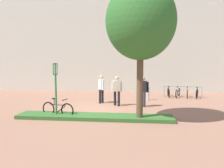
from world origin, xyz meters
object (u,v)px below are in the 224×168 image
Objects in this scene: bike_at_sign at (58,109)px; bike_rack_cluster at (183,92)px; bollard_steel at (148,94)px; person_casual_tan at (101,87)px; tree_sidewalk at (141,22)px; parking_sign_post at (56,82)px; person_shirt_blue at (117,89)px; person_suited_navy at (143,90)px.

bike_rack_cluster is at bearing 42.89° from bike_at_sign.
person_casual_tan is (-2.93, -1.32, 0.53)m from bollard_steel.
tree_sidewalk is 3.39× the size of person_casual_tan.
person_casual_tan is (1.48, 3.78, -0.64)m from parking_sign_post.
bollard_steel is at bearing 83.02° from tree_sidewalk.
bike_at_sign is 0.96× the size of person_shirt_blue.
bike_at_sign is 0.96× the size of person_casual_tan.
person_casual_tan is at bearing -155.78° from bollard_steel.
tree_sidewalk reaches higher than person_casual_tan.
parking_sign_post is 1.45× the size of person_shirt_blue.
person_shirt_blue is at bearing 111.69° from tree_sidewalk.
parking_sign_post reaches higher than person_shirt_blue.
person_shirt_blue is at bearing 50.36° from parking_sign_post.
parking_sign_post is at bearing -136.30° from bike_rack_cluster.
bollard_steel is at bearing -148.77° from bike_rack_cluster.
bike_rack_cluster is (6.95, 6.64, -1.28)m from parking_sign_post.
bike_rack_cluster is at bearing 39.11° from person_shirt_blue.
bike_at_sign is 6.61m from bollard_steel.
person_suited_navy is at bearing -19.01° from person_casual_tan.
tree_sidewalk is 4.44m from person_suited_navy.
person_shirt_blue is at bearing 175.31° from person_suited_navy.
bike_at_sign is at bearing -145.87° from person_suited_navy.
person_casual_tan is (-2.54, 0.87, 0.00)m from person_suited_navy.
person_shirt_blue is at bearing 48.58° from bike_at_sign.
person_casual_tan reaches higher than bike_rack_cluster.
person_casual_tan reaches higher than bike_at_sign.
bike_at_sign is 9.48m from bike_rack_cluster.
parking_sign_post is 3.99m from person_shirt_blue.
bollard_steel is (4.42, 5.11, -1.18)m from parking_sign_post.
tree_sidewalk is 6.48m from bollard_steel.
person_casual_tan is at bearing 67.63° from bike_at_sign.
bike_rack_cluster is 1.53× the size of person_casual_tan.
person_shirt_blue is (-1.90, -2.07, 0.53)m from bollard_steel.
tree_sidewalk is at bearing -2.09° from parking_sign_post.
bike_at_sign is (0.00, 0.19, -1.28)m from parking_sign_post.
person_shirt_blue is (2.51, 2.85, 0.63)m from bike_at_sign.
person_shirt_blue is at bearing -140.89° from bike_rack_cluster.
tree_sidewalk reaches higher than person_shirt_blue.
bollard_steel is at bearing 48.09° from bike_at_sign.
person_shirt_blue reaches higher than bike_rack_cluster.
tree_sidewalk reaches higher than parking_sign_post.
person_suited_navy is 1.00× the size of person_casual_tan.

